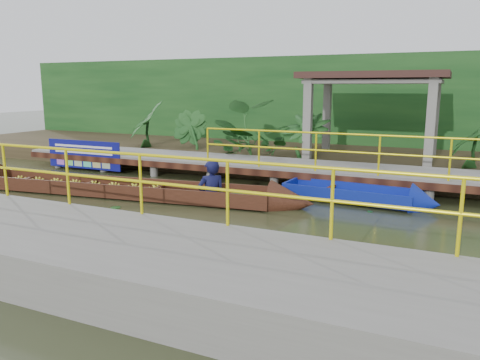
% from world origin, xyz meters
% --- Properties ---
extents(ground, '(80.00, 80.00, 0.00)m').
position_xyz_m(ground, '(0.00, 0.00, 0.00)').
color(ground, '#2A2F17').
rests_on(ground, ground).
extents(land_strip, '(30.00, 8.00, 0.45)m').
position_xyz_m(land_strip, '(0.00, 7.50, 0.23)').
color(land_strip, '#2F2617').
rests_on(land_strip, ground).
extents(far_dock, '(16.00, 2.06, 1.66)m').
position_xyz_m(far_dock, '(0.02, 3.43, 0.48)').
color(far_dock, slate).
rests_on(far_dock, ground).
extents(near_dock, '(18.00, 2.40, 1.73)m').
position_xyz_m(near_dock, '(1.00, -4.20, 0.30)').
color(near_dock, slate).
rests_on(near_dock, ground).
extents(pavilion, '(4.40, 3.00, 3.00)m').
position_xyz_m(pavilion, '(3.00, 6.30, 2.82)').
color(pavilion, slate).
rests_on(pavilion, ground).
extents(foliage_backdrop, '(30.00, 0.80, 4.00)m').
position_xyz_m(foliage_backdrop, '(0.00, 10.00, 2.00)').
color(foliage_backdrop, '#133D16').
rests_on(foliage_backdrop, ground).
extents(vendor_boat, '(10.07, 2.20, 2.34)m').
position_xyz_m(vendor_boat, '(-1.90, 0.19, 0.28)').
color(vendor_boat, '#32180D').
rests_on(vendor_boat, ground).
extents(moored_blue_boat, '(3.70, 1.24, 0.87)m').
position_xyz_m(moored_blue_boat, '(4.10, 1.84, 0.15)').
color(moored_blue_boat, navy).
rests_on(moored_blue_boat, ground).
extents(blue_banner, '(2.98, 0.04, 0.93)m').
position_xyz_m(blue_banner, '(-5.62, 2.48, 0.56)').
color(blue_banner, navy).
rests_on(blue_banner, ground).
extents(tropical_plants, '(14.41, 1.41, 1.77)m').
position_xyz_m(tropical_plants, '(0.73, 5.30, 1.33)').
color(tropical_plants, '#133D16').
rests_on(tropical_plants, ground).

